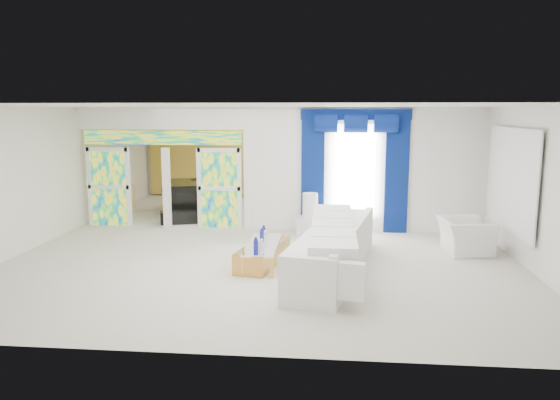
# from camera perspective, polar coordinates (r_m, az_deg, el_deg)

# --- Properties ---
(floor) EXTENTS (12.00, 12.00, 0.00)m
(floor) POSITION_cam_1_polar(r_m,az_deg,el_deg) (12.36, -0.86, -4.09)
(floor) COLOR #B7AF9E
(floor) RESTS_ON ground
(dividing_wall) EXTENTS (5.70, 0.18, 3.00)m
(dividing_wall) POSITION_cam_1_polar(r_m,az_deg,el_deg) (13.04, 9.05, 3.21)
(dividing_wall) COLOR white
(dividing_wall) RESTS_ON ground
(dividing_header) EXTENTS (4.30, 0.18, 0.55)m
(dividing_header) POSITION_cam_1_polar(r_m,az_deg,el_deg) (13.59, -12.59, 8.52)
(dividing_header) COLOR white
(dividing_header) RESTS_ON dividing_wall
(stained_panel_left) EXTENTS (0.95, 0.04, 2.00)m
(stained_panel_left) POSITION_cam_1_polar(r_m,az_deg,el_deg) (14.22, -17.81, 1.35)
(stained_panel_left) COLOR #994C3F
(stained_panel_left) RESTS_ON ground
(stained_panel_right) EXTENTS (0.95, 0.04, 2.00)m
(stained_panel_right) POSITION_cam_1_polar(r_m,az_deg,el_deg) (13.36, -6.49, 1.25)
(stained_panel_right) COLOR #994C3F
(stained_panel_right) RESTS_ON ground
(stained_transom) EXTENTS (4.00, 0.05, 0.35)m
(stained_transom) POSITION_cam_1_polar(r_m,az_deg,el_deg) (13.61, -12.51, 6.53)
(stained_transom) COLOR #994C3F
(stained_transom) RESTS_ON dividing_header
(window_pane) EXTENTS (1.00, 0.02, 2.30)m
(window_pane) POSITION_cam_1_polar(r_m,az_deg,el_deg) (12.94, 7.96, 2.96)
(window_pane) COLOR white
(window_pane) RESTS_ON dividing_wall
(blue_drape_left) EXTENTS (0.55, 0.10, 2.80)m
(blue_drape_left) POSITION_cam_1_polar(r_m,az_deg,el_deg) (12.91, 3.52, 2.79)
(blue_drape_left) COLOR #030B46
(blue_drape_left) RESTS_ON ground
(blue_drape_right) EXTENTS (0.55, 0.10, 2.80)m
(blue_drape_right) POSITION_cam_1_polar(r_m,az_deg,el_deg) (13.00, 12.38, 2.64)
(blue_drape_right) COLOR #030B46
(blue_drape_right) RESTS_ON ground
(blue_pelmet) EXTENTS (2.60, 0.12, 0.25)m
(blue_pelmet) POSITION_cam_1_polar(r_m,az_deg,el_deg) (12.82, 8.11, 9.03)
(blue_pelmet) COLOR #030B46
(blue_pelmet) RESTS_ON dividing_wall
(wall_mirror) EXTENTS (0.04, 2.70, 1.90)m
(wall_mirror) POSITION_cam_1_polar(r_m,az_deg,el_deg) (11.61, 23.57, 2.00)
(wall_mirror) COLOR white
(wall_mirror) RESTS_ON ground
(gold_curtains) EXTENTS (9.70, 0.12, 2.90)m
(gold_curtains) POSITION_cam_1_polar(r_m,az_deg,el_deg) (17.94, 1.18, 5.03)
(gold_curtains) COLOR gold
(gold_curtains) RESTS_ON ground
(white_sofa) EXTENTS (1.69, 4.24, 0.79)m
(white_sofa) POSITION_cam_1_polar(r_m,az_deg,el_deg) (9.85, 5.79, -5.32)
(white_sofa) COLOR silver
(white_sofa) RESTS_ON ground
(coffee_table) EXTENTS (0.92, 1.83, 0.39)m
(coffee_table) POSITION_cam_1_polar(r_m,az_deg,el_deg) (10.27, -1.83, -5.82)
(coffee_table) COLOR #BD843B
(coffee_table) RESTS_ON ground
(console_table) EXTENTS (1.26, 0.51, 0.41)m
(console_table) POSITION_cam_1_polar(r_m,az_deg,el_deg) (12.72, 4.58, -2.78)
(console_table) COLOR silver
(console_table) RESTS_ON ground
(table_lamp) EXTENTS (0.36, 0.36, 0.58)m
(table_lamp) POSITION_cam_1_polar(r_m,az_deg,el_deg) (12.63, 3.25, -0.56)
(table_lamp) COLOR silver
(table_lamp) RESTS_ON console_table
(armchair) EXTENTS (1.02, 1.15, 0.70)m
(armchair) POSITION_cam_1_polar(r_m,az_deg,el_deg) (11.68, 19.16, -3.66)
(armchair) COLOR silver
(armchair) RESTS_ON ground
(grand_piano) EXTENTS (1.77, 2.05, 0.88)m
(grand_piano) POSITION_cam_1_polar(r_m,az_deg,el_deg) (15.64, -9.14, 0.33)
(grand_piano) COLOR black
(grand_piano) RESTS_ON ground
(piano_bench) EXTENTS (1.02, 0.62, 0.32)m
(piano_bench) POSITION_cam_1_polar(r_m,az_deg,el_deg) (14.17, -10.72, -1.83)
(piano_bench) COLOR black
(piano_bench) RESTS_ON ground
(tv_console) EXTENTS (0.68, 0.64, 0.83)m
(tv_console) POSITION_cam_1_polar(r_m,az_deg,el_deg) (15.80, -16.57, 0.05)
(tv_console) COLOR tan
(tv_console) RESTS_ON ground
(chandelier) EXTENTS (0.60, 0.60, 0.60)m
(chandelier) POSITION_cam_1_polar(r_m,az_deg,el_deg) (15.76, -7.95, 8.50)
(chandelier) COLOR gold
(chandelier) RESTS_ON ceiling
(decanters) EXTENTS (0.17, 1.12, 0.26)m
(decanters) POSITION_cam_1_polar(r_m,az_deg,el_deg) (10.21, -1.97, -4.24)
(decanters) COLOR navy
(decanters) RESTS_ON coffee_table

